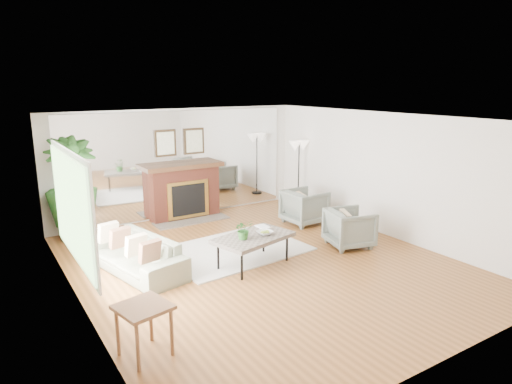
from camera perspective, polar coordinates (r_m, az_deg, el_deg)
ground at (r=8.04m, az=0.81°, el=-8.88°), size 7.00×7.00×0.00m
wall_left at (r=6.56m, az=-21.57°, el=-3.50°), size 0.02×7.00×2.50m
wall_right at (r=9.59m, az=15.94°, el=2.08°), size 0.02×7.00×2.50m
wall_back at (r=10.69m, az=-9.52°, el=3.54°), size 6.00×0.02×2.50m
mirror_panel at (r=10.67m, az=-9.48°, el=3.53°), size 5.40×0.04×2.40m
window_panel at (r=6.92m, az=-22.05°, el=-1.83°), size 0.04×2.40×1.50m
fireplace at (r=10.59m, az=-8.90°, el=0.22°), size 1.85×0.83×2.05m
area_rug at (r=8.62m, az=-2.85°, el=-7.24°), size 2.73×2.06×0.03m
coffee_table at (r=7.78m, az=-0.32°, el=-5.81°), size 1.49×1.08×0.54m
sofa at (r=7.87m, az=-14.84°, el=-7.58°), size 1.22×2.14×0.59m
armchair_back at (r=10.19m, az=6.09°, el=-1.83°), size 0.86×0.84×0.76m
armchair_front at (r=8.90m, az=11.63°, el=-4.43°), size 0.98×0.96×0.73m
side_table at (r=5.48m, az=-13.89°, el=-14.54°), size 0.65×0.65×0.62m
potted_ficus at (r=9.66m, az=-22.07°, el=0.74°), size 1.08×1.08×2.05m
floor_lamp at (r=11.16m, az=5.40°, el=5.10°), size 0.55×0.31×1.69m
tabletop_plant at (r=7.56m, az=-1.54°, el=-4.69°), size 0.34×0.31×0.33m
fruit_bowl at (r=7.81m, az=1.11°, el=-5.12°), size 0.28×0.28×0.07m
book at (r=8.15m, az=0.25°, el=-4.49°), size 0.20×0.28×0.02m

